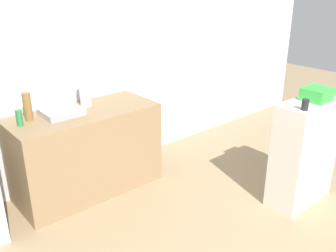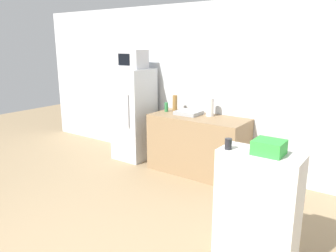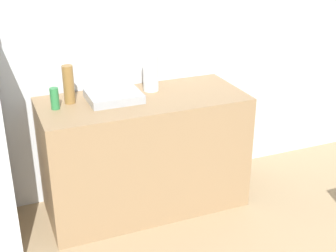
% 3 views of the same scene
% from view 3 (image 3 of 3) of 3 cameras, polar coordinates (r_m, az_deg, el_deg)
% --- Properties ---
extents(wall_back, '(8.00, 0.06, 2.60)m').
position_cam_3_polar(wall_back, '(3.69, -2.36, 11.49)').
color(wall_back, silver).
rests_on(wall_back, ground_plane).
extents(counter, '(1.51, 0.66, 0.90)m').
position_cam_3_polar(counter, '(3.58, -2.90, -3.35)').
color(counter, '#937551').
rests_on(counter, ground_plane).
extents(sink_basin, '(0.37, 0.33, 0.06)m').
position_cam_3_polar(sink_basin, '(3.38, -6.63, 3.66)').
color(sink_basin, '#9EA3A8').
rests_on(sink_basin, counter).
extents(bottle_tall, '(0.08, 0.08, 0.27)m').
position_cam_3_polar(bottle_tall, '(3.34, -12.03, 4.97)').
color(bottle_tall, olive).
rests_on(bottle_tall, counter).
extents(bottle_short, '(0.06, 0.06, 0.15)m').
position_cam_3_polar(bottle_short, '(3.27, -13.65, 3.28)').
color(bottle_short, '#2D7F42').
rests_on(bottle_short, counter).
extents(paper_towel_roll, '(0.12, 0.12, 0.28)m').
position_cam_3_polar(paper_towel_roll, '(3.53, -2.13, 6.50)').
color(paper_towel_roll, white).
rests_on(paper_towel_roll, counter).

